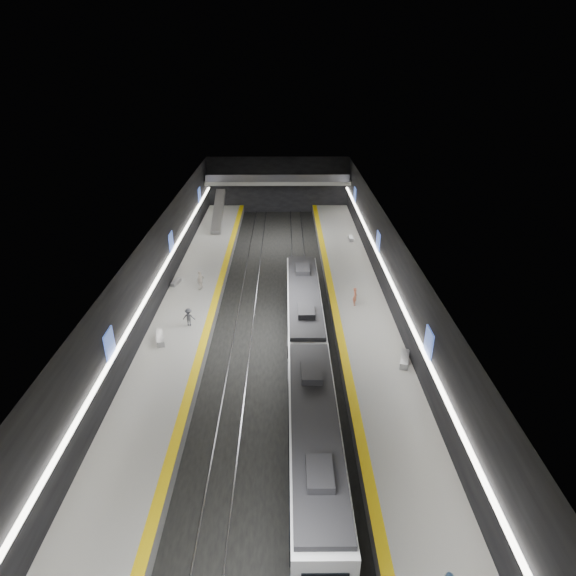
{
  "coord_description": "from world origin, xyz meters",
  "views": [
    {
      "loc": [
        0.99,
        -33.33,
        20.84
      ],
      "look_at": [
        1.24,
        4.96,
        2.2
      ],
      "focal_mm": 30.0,
      "sensor_mm": 36.0,
      "label": 1
    }
  ],
  "objects_px": {
    "bench_left_near": "(160,338)",
    "bench_left_far": "(176,282)",
    "train": "(308,363)",
    "passenger_right_a": "(355,297)",
    "escalator": "(218,211)",
    "bench_right_near": "(405,359)",
    "bench_right_far": "(351,238)",
    "passenger_left_b": "(189,317)",
    "passenger_left_a": "(200,280)"
  },
  "relations": [
    {
      "from": "bench_left_near",
      "to": "bench_left_far",
      "type": "distance_m",
      "value": 10.27
    },
    {
      "from": "train",
      "to": "passenger_right_a",
      "type": "bearing_deg",
      "value": 66.54
    },
    {
      "from": "passenger_right_a",
      "to": "train",
      "type": "bearing_deg",
      "value": 159.57
    },
    {
      "from": "escalator",
      "to": "bench_left_far",
      "type": "height_order",
      "value": "escalator"
    },
    {
      "from": "escalator",
      "to": "bench_left_far",
      "type": "bearing_deg",
      "value": -96.48
    },
    {
      "from": "bench_right_near",
      "to": "bench_right_far",
      "type": "distance_m",
      "value": 25.25
    },
    {
      "from": "train",
      "to": "passenger_left_b",
      "type": "height_order",
      "value": "train"
    },
    {
      "from": "passenger_left_b",
      "to": "bench_right_far",
      "type": "bearing_deg",
      "value": -124.72
    },
    {
      "from": "bench_left_near",
      "to": "bench_right_near",
      "type": "relative_size",
      "value": 0.97
    },
    {
      "from": "train",
      "to": "bench_left_near",
      "type": "height_order",
      "value": "train"
    },
    {
      "from": "bench_right_far",
      "to": "passenger_left_b",
      "type": "height_order",
      "value": "passenger_left_b"
    },
    {
      "from": "bench_left_near",
      "to": "passenger_left_a",
      "type": "bearing_deg",
      "value": 62.53
    },
    {
      "from": "bench_left_near",
      "to": "passenger_right_a",
      "type": "bearing_deg",
      "value": 3.69
    },
    {
      "from": "passenger_left_a",
      "to": "bench_left_far",
      "type": "bearing_deg",
      "value": -89.98
    },
    {
      "from": "bench_right_near",
      "to": "passenger_right_a",
      "type": "height_order",
      "value": "passenger_right_a"
    },
    {
      "from": "bench_right_far",
      "to": "passenger_left_b",
      "type": "relative_size",
      "value": 1.09
    },
    {
      "from": "train",
      "to": "escalator",
      "type": "height_order",
      "value": "escalator"
    },
    {
      "from": "bench_left_near",
      "to": "passenger_left_a",
      "type": "height_order",
      "value": "passenger_left_a"
    },
    {
      "from": "bench_left_far",
      "to": "passenger_right_a",
      "type": "xyz_separation_m",
      "value": [
        16.58,
        -4.4,
        0.62
      ]
    },
    {
      "from": "passenger_left_b",
      "to": "bench_left_near",
      "type": "bearing_deg",
      "value": 55.56
    },
    {
      "from": "passenger_left_a",
      "to": "passenger_left_b",
      "type": "xyz_separation_m",
      "value": [
        0.11,
        -6.68,
        -0.15
      ]
    },
    {
      "from": "bench_left_far",
      "to": "passenger_left_b",
      "type": "height_order",
      "value": "passenger_left_b"
    },
    {
      "from": "bench_right_near",
      "to": "passenger_left_b",
      "type": "bearing_deg",
      "value": 177.75
    },
    {
      "from": "bench_right_near",
      "to": "passenger_left_b",
      "type": "relative_size",
      "value": 1.34
    },
    {
      "from": "escalator",
      "to": "passenger_right_a",
      "type": "bearing_deg",
      "value": -56.48
    },
    {
      "from": "bench_right_far",
      "to": "passenger_left_a",
      "type": "xyz_separation_m",
      "value": [
        -15.69,
        -13.24,
        0.71
      ]
    },
    {
      "from": "escalator",
      "to": "passenger_left_b",
      "type": "bearing_deg",
      "value": -88.42
    },
    {
      "from": "escalator",
      "to": "bench_right_far",
      "type": "height_order",
      "value": "escalator"
    },
    {
      "from": "train",
      "to": "passenger_left_a",
      "type": "distance_m",
      "value": 16.68
    },
    {
      "from": "train",
      "to": "bench_right_near",
      "type": "distance_m",
      "value": 7.28
    },
    {
      "from": "escalator",
      "to": "bench_left_near",
      "type": "xyz_separation_m",
      "value": [
        -1.13,
        -27.85,
        -1.66
      ]
    },
    {
      "from": "passenger_left_a",
      "to": "passenger_left_b",
      "type": "relative_size",
      "value": 1.2
    },
    {
      "from": "bench_left_near",
      "to": "train",
      "type": "bearing_deg",
      "value": -39.68
    },
    {
      "from": "train",
      "to": "bench_left_far",
      "type": "xyz_separation_m",
      "value": [
        -12.0,
        14.96,
        -1.0
      ]
    },
    {
      "from": "train",
      "to": "escalator",
      "type": "relative_size",
      "value": 3.76
    },
    {
      "from": "bench_right_far",
      "to": "bench_right_near",
      "type": "bearing_deg",
      "value": -89.11
    },
    {
      "from": "bench_left_near",
      "to": "passenger_right_a",
      "type": "distance_m",
      "value": 16.77
    },
    {
      "from": "train",
      "to": "passenger_right_a",
      "type": "xyz_separation_m",
      "value": [
        4.58,
        10.56,
        -0.38
      ]
    },
    {
      "from": "passenger_left_b",
      "to": "passenger_left_a",
      "type": "bearing_deg",
      "value": -85.78
    },
    {
      "from": "escalator",
      "to": "train",
      "type": "bearing_deg",
      "value": -72.93
    },
    {
      "from": "bench_left_far",
      "to": "passenger_left_a",
      "type": "distance_m",
      "value": 2.95
    },
    {
      "from": "escalator",
      "to": "bench_right_near",
      "type": "bearing_deg",
      "value": -61.1
    },
    {
      "from": "escalator",
      "to": "bench_right_near",
      "type": "distance_m",
      "value": 35.21
    },
    {
      "from": "bench_left_far",
      "to": "passenger_left_a",
      "type": "bearing_deg",
      "value": -11.1
    },
    {
      "from": "bench_right_far",
      "to": "passenger_left_b",
      "type": "bearing_deg",
      "value": -128.76
    },
    {
      "from": "bench_left_near",
      "to": "passenger_right_a",
      "type": "height_order",
      "value": "passenger_right_a"
    },
    {
      "from": "bench_left_near",
      "to": "passenger_left_b",
      "type": "bearing_deg",
      "value": 35.57
    },
    {
      "from": "passenger_left_a",
      "to": "train",
      "type": "bearing_deg",
      "value": 58.94
    },
    {
      "from": "bench_left_near",
      "to": "bench_left_far",
      "type": "bearing_deg",
      "value": 78.2
    },
    {
      "from": "bench_left_near",
      "to": "bench_right_far",
      "type": "height_order",
      "value": "bench_left_near"
    }
  ]
}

